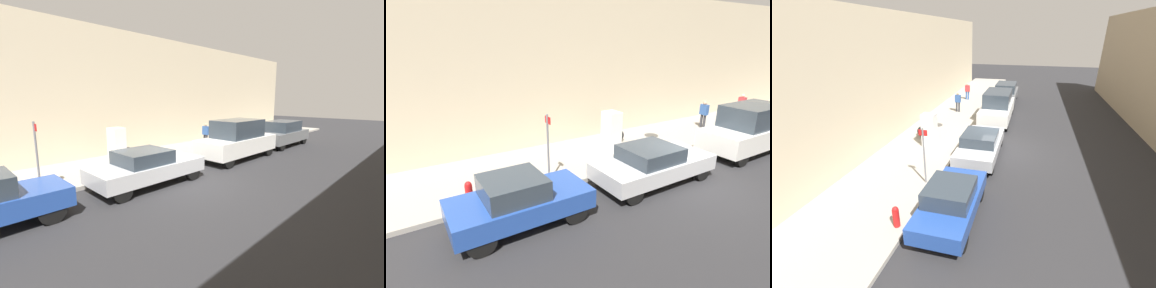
% 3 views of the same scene
% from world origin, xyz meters
% --- Properties ---
extents(ground_plane, '(80.00, 80.00, 0.00)m').
position_xyz_m(ground_plane, '(0.00, 0.00, 0.00)').
color(ground_plane, '#28282B').
extents(sidewalk_slab, '(4.14, 44.00, 0.16)m').
position_xyz_m(sidewalk_slab, '(-4.26, 0.00, 0.08)').
color(sidewalk_slab, '#9E998E').
rests_on(sidewalk_slab, ground).
extents(building_facade_near, '(1.63, 39.60, 7.07)m').
position_xyz_m(building_facade_near, '(-7.14, 0.00, 3.53)').
color(building_facade_near, beige).
rests_on(building_facade_near, ground).
extents(discarded_refrigerator, '(0.74, 0.62, 1.81)m').
position_xyz_m(discarded_refrigerator, '(-3.93, -0.73, 1.06)').
color(discarded_refrigerator, white).
rests_on(discarded_refrigerator, sidewalk_slab).
extents(manhole_cover, '(0.70, 0.70, 0.02)m').
position_xyz_m(manhole_cover, '(-4.70, 2.53, 0.16)').
color(manhole_cover, '#47443F').
rests_on(manhole_cover, sidewalk_slab).
extents(street_sign_post, '(0.36, 0.07, 2.43)m').
position_xyz_m(street_sign_post, '(-2.65, -4.42, 1.52)').
color(street_sign_post, slate).
rests_on(street_sign_post, sidewalk_slab).
extents(fire_hydrant, '(0.22, 0.22, 0.76)m').
position_xyz_m(fire_hydrant, '(-2.54, -7.14, 0.54)').
color(fire_hydrant, red).
rests_on(fire_hydrant, sidewalk_slab).
extents(trash_bag, '(0.59, 0.59, 0.59)m').
position_xyz_m(trash_bag, '(-4.92, 0.47, 0.45)').
color(trash_bag, black).
rests_on(trash_bag, sidewalk_slab).
extents(pedestrian_walking_far, '(0.44, 0.22, 1.51)m').
position_xyz_m(pedestrian_walking_far, '(-4.49, 10.08, 1.01)').
color(pedestrian_walking_far, '#2D5193').
rests_on(pedestrian_walking_far, sidewalk_slab).
extents(pedestrian_standing_near, '(0.44, 0.22, 1.53)m').
position_xyz_m(pedestrian_standing_near, '(-4.24, 6.01, 1.02)').
color(pedestrian_standing_near, '#333338').
rests_on(pedestrian_standing_near, sidewalk_slab).
extents(parked_hatchback_blue, '(1.71, 3.82, 1.47)m').
position_xyz_m(parked_hatchback_blue, '(-0.97, -6.15, 0.75)').
color(parked_hatchback_blue, '#23479E').
rests_on(parked_hatchback_blue, ground).
extents(parked_sedan_silver, '(1.90, 4.46, 1.40)m').
position_xyz_m(parked_sedan_silver, '(-0.97, -1.16, 0.73)').
color(parked_sedan_silver, silver).
rests_on(parked_sedan_silver, ground).
extents(parked_van_white, '(1.99, 5.14, 2.17)m').
position_xyz_m(parked_van_white, '(-0.97, 4.93, 1.08)').
color(parked_van_white, silver).
rests_on(parked_van_white, ground).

